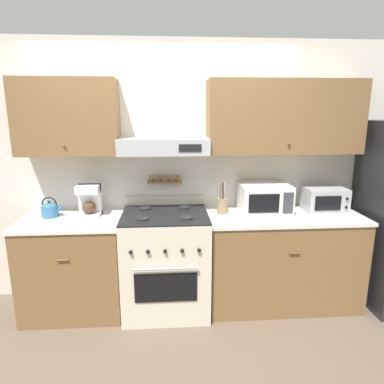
{
  "coord_description": "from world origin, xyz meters",
  "views": [
    {
      "loc": [
        0.03,
        -2.72,
        1.88
      ],
      "look_at": [
        0.25,
        0.28,
        1.17
      ],
      "focal_mm": 32.0,
      "sensor_mm": 36.0,
      "label": 1
    }
  ],
  "objects_px": {
    "tea_kettle": "(50,209)",
    "utensil_crock": "(222,205)",
    "toaster_oven": "(325,200)",
    "stove_range": "(166,261)",
    "microwave": "(264,198)",
    "coffee_maker": "(89,200)"
  },
  "relations": [
    {
      "from": "stove_range",
      "to": "utensil_crock",
      "type": "bearing_deg",
      "value": 11.99
    },
    {
      "from": "stove_range",
      "to": "coffee_maker",
      "type": "distance_m",
      "value": 0.93
    },
    {
      "from": "tea_kettle",
      "to": "utensil_crock",
      "type": "relative_size",
      "value": 0.67
    },
    {
      "from": "utensil_crock",
      "to": "toaster_oven",
      "type": "distance_m",
      "value": 1.02
    },
    {
      "from": "microwave",
      "to": "coffee_maker",
      "type": "bearing_deg",
      "value": 179.83
    },
    {
      "from": "stove_range",
      "to": "toaster_oven",
      "type": "height_order",
      "value": "toaster_oven"
    },
    {
      "from": "stove_range",
      "to": "microwave",
      "type": "distance_m",
      "value": 1.13
    },
    {
      "from": "coffee_maker",
      "to": "microwave",
      "type": "xyz_separation_m",
      "value": [
        1.67,
        -0.0,
        -0.01
      ]
    },
    {
      "from": "coffee_maker",
      "to": "microwave",
      "type": "distance_m",
      "value": 1.67
    },
    {
      "from": "tea_kettle",
      "to": "coffee_maker",
      "type": "xyz_separation_m",
      "value": [
        0.36,
        0.02,
        0.07
      ]
    },
    {
      "from": "stove_range",
      "to": "coffee_maker",
      "type": "xyz_separation_m",
      "value": [
        -0.71,
        0.14,
        0.58
      ]
    },
    {
      "from": "toaster_oven",
      "to": "microwave",
      "type": "bearing_deg",
      "value": 178.15
    },
    {
      "from": "tea_kettle",
      "to": "coffee_maker",
      "type": "distance_m",
      "value": 0.37
    },
    {
      "from": "stove_range",
      "to": "toaster_oven",
      "type": "bearing_deg",
      "value": 4.21
    },
    {
      "from": "tea_kettle",
      "to": "toaster_oven",
      "type": "xyz_separation_m",
      "value": [
        2.64,
        -0.0,
        0.04
      ]
    },
    {
      "from": "tea_kettle",
      "to": "toaster_oven",
      "type": "bearing_deg",
      "value": -0.04
    },
    {
      "from": "toaster_oven",
      "to": "coffee_maker",
      "type": "bearing_deg",
      "value": 179.39
    },
    {
      "from": "microwave",
      "to": "utensil_crock",
      "type": "height_order",
      "value": "utensil_crock"
    },
    {
      "from": "stove_range",
      "to": "coffee_maker",
      "type": "relative_size",
      "value": 3.53
    },
    {
      "from": "utensil_crock",
      "to": "coffee_maker",
      "type": "bearing_deg",
      "value": 178.97
    },
    {
      "from": "tea_kettle",
      "to": "toaster_oven",
      "type": "relative_size",
      "value": 0.51
    },
    {
      "from": "microwave",
      "to": "stove_range",
      "type": "bearing_deg",
      "value": -172.04
    }
  ]
}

